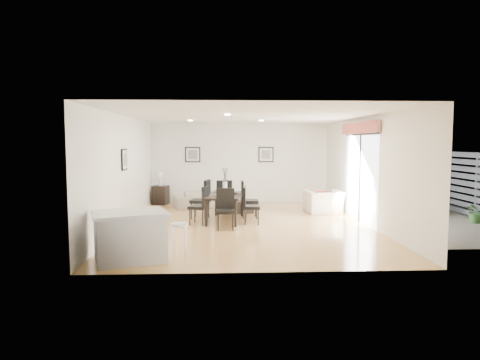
{
  "coord_description": "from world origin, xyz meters",
  "views": [
    {
      "loc": [
        -0.65,
        -10.61,
        2.05
      ],
      "look_at": [
        -0.15,
        0.4,
        1.09
      ],
      "focal_mm": 32.0,
      "sensor_mm": 36.0,
      "label": 1
    }
  ],
  "objects_px": {
    "dining_chair_efar": "(246,197)",
    "kitchen_island": "(130,236)",
    "coffee_table": "(237,207)",
    "bar_stool": "(180,229)",
    "dining_table": "(225,197)",
    "dining_chair_head": "(225,206)",
    "sofa": "(206,198)",
    "dining_chair_wnear": "(202,203)",
    "side_table": "(161,195)",
    "dining_chair_wfar": "(203,197)",
    "dining_chair_enear": "(249,203)",
    "dining_chair_foot": "(225,195)",
    "armchair": "(324,202)"
  },
  "relations": [
    {
      "from": "armchair",
      "to": "dining_chair_efar",
      "type": "bearing_deg",
      "value": 10.25
    },
    {
      "from": "coffee_table",
      "to": "side_table",
      "type": "distance_m",
      "value": 3.1
    },
    {
      "from": "dining_chair_foot",
      "to": "side_table",
      "type": "distance_m",
      "value": 2.99
    },
    {
      "from": "coffee_table",
      "to": "dining_chair_enear",
      "type": "bearing_deg",
      "value": -94.32
    },
    {
      "from": "dining_chair_foot",
      "to": "side_table",
      "type": "height_order",
      "value": "dining_chair_foot"
    },
    {
      "from": "coffee_table",
      "to": "side_table",
      "type": "xyz_separation_m",
      "value": [
        -2.48,
        1.85,
        0.14
      ]
    },
    {
      "from": "dining_chair_wfar",
      "to": "bar_stool",
      "type": "height_order",
      "value": "dining_chair_wfar"
    },
    {
      "from": "dining_chair_efar",
      "to": "sofa",
      "type": "bearing_deg",
      "value": 30.88
    },
    {
      "from": "dining_chair_foot",
      "to": "sofa",
      "type": "bearing_deg",
      "value": -64.0
    },
    {
      "from": "dining_chair_enear",
      "to": "dining_chair_foot",
      "type": "relative_size",
      "value": 0.95
    },
    {
      "from": "dining_table",
      "to": "dining_chair_head",
      "type": "height_order",
      "value": "dining_chair_head"
    },
    {
      "from": "side_table",
      "to": "dining_chair_enear",
      "type": "bearing_deg",
      "value": -52.73
    },
    {
      "from": "dining_chair_efar",
      "to": "side_table",
      "type": "distance_m",
      "value": 3.84
    },
    {
      "from": "dining_table",
      "to": "sofa",
      "type": "bearing_deg",
      "value": 112.29
    },
    {
      "from": "armchair",
      "to": "bar_stool",
      "type": "relative_size",
      "value": 1.55
    },
    {
      "from": "sofa",
      "to": "bar_stool",
      "type": "xyz_separation_m",
      "value": [
        -0.24,
        -6.15,
        0.28
      ]
    },
    {
      "from": "sofa",
      "to": "kitchen_island",
      "type": "bearing_deg",
      "value": 61.17
    },
    {
      "from": "dining_chair_enear",
      "to": "dining_table",
      "type": "bearing_deg",
      "value": 60.43
    },
    {
      "from": "armchair",
      "to": "dining_chair_wnear",
      "type": "distance_m",
      "value": 3.81
    },
    {
      "from": "dining_chair_head",
      "to": "dining_chair_wnear",
      "type": "bearing_deg",
      "value": 134.03
    },
    {
      "from": "side_table",
      "to": "dining_table",
      "type": "bearing_deg",
      "value": -56.08
    },
    {
      "from": "dining_table",
      "to": "dining_chair_wfar",
      "type": "height_order",
      "value": "dining_chair_wfar"
    },
    {
      "from": "dining_chair_efar",
      "to": "kitchen_island",
      "type": "distance_m",
      "value": 4.75
    },
    {
      "from": "dining_table",
      "to": "side_table",
      "type": "height_order",
      "value": "dining_table"
    },
    {
      "from": "coffee_table",
      "to": "side_table",
      "type": "bearing_deg",
      "value": 131.19
    },
    {
      "from": "dining_chair_wnear",
      "to": "kitchen_island",
      "type": "xyz_separation_m",
      "value": [
        -1.09,
        -3.3,
        -0.1
      ]
    },
    {
      "from": "sofa",
      "to": "dining_chair_enear",
      "type": "bearing_deg",
      "value": 94.04
    },
    {
      "from": "dining_chair_wfar",
      "to": "side_table",
      "type": "xyz_separation_m",
      "value": [
        -1.53,
        2.74,
        -0.27
      ]
    },
    {
      "from": "dining_table",
      "to": "coffee_table",
      "type": "bearing_deg",
      "value": 82.74
    },
    {
      "from": "dining_chair_wnear",
      "to": "dining_table",
      "type": "bearing_deg",
      "value": 144.48
    },
    {
      "from": "dining_table",
      "to": "dining_chair_foot",
      "type": "xyz_separation_m",
      "value": [
        -0.0,
        1.04,
        -0.08
      ]
    },
    {
      "from": "side_table",
      "to": "bar_stool",
      "type": "distance_m",
      "value": 7.01
    },
    {
      "from": "dining_chair_wnear",
      "to": "dining_chair_foot",
      "type": "bearing_deg",
      "value": 175.88
    },
    {
      "from": "dining_chair_efar",
      "to": "side_table",
      "type": "relative_size",
      "value": 1.62
    },
    {
      "from": "dining_chair_wnear",
      "to": "bar_stool",
      "type": "height_order",
      "value": "dining_chair_wnear"
    },
    {
      "from": "dining_chair_wnear",
      "to": "side_table",
      "type": "xyz_separation_m",
      "value": [
        -1.52,
        3.59,
        -0.23
      ]
    },
    {
      "from": "dining_chair_head",
      "to": "sofa",
      "type": "bearing_deg",
      "value": 98.78
    },
    {
      "from": "dining_chair_enear",
      "to": "dining_chair_head",
      "type": "bearing_deg",
      "value": 141.83
    },
    {
      "from": "dining_chair_enear",
      "to": "side_table",
      "type": "xyz_separation_m",
      "value": [
        -2.71,
        3.56,
        -0.21
      ]
    },
    {
      "from": "coffee_table",
      "to": "dining_chair_wfar",
      "type": "bearing_deg",
      "value": -148.79
    },
    {
      "from": "dining_chair_foot",
      "to": "side_table",
      "type": "bearing_deg",
      "value": -42.17
    },
    {
      "from": "sofa",
      "to": "bar_stool",
      "type": "relative_size",
      "value": 2.98
    },
    {
      "from": "dining_table",
      "to": "dining_chair_efar",
      "type": "xyz_separation_m",
      "value": [
        0.59,
        0.42,
        -0.06
      ]
    },
    {
      "from": "sofa",
      "to": "dining_chair_foot",
      "type": "distance_m",
      "value": 1.52
    },
    {
      "from": "dining_chair_efar",
      "to": "kitchen_island",
      "type": "height_order",
      "value": "dining_chair_efar"
    },
    {
      "from": "dining_chair_wnear",
      "to": "dining_chair_head",
      "type": "xyz_separation_m",
      "value": [
        0.59,
        -0.59,
        0.0
      ]
    },
    {
      "from": "dining_table",
      "to": "kitchen_island",
      "type": "xyz_separation_m",
      "value": [
        -1.69,
        -3.74,
        -0.19
      ]
    },
    {
      "from": "coffee_table",
      "to": "bar_stool",
      "type": "xyz_separation_m",
      "value": [
        -1.19,
        -5.03,
        0.39
      ]
    },
    {
      "from": "dining_chair_wfar",
      "to": "dining_chair_efar",
      "type": "distance_m",
      "value": 1.17
    },
    {
      "from": "dining_chair_wfar",
      "to": "dining_chair_enear",
      "type": "relative_size",
      "value": 1.12
    }
  ]
}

